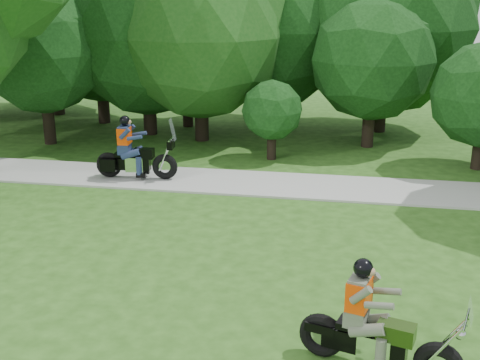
{
  "coord_description": "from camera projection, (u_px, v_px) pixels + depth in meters",
  "views": [
    {
      "loc": [
        0.85,
        -7.87,
        5.24
      ],
      "look_at": [
        -1.35,
        4.4,
        1.27
      ],
      "focal_mm": 45.0,
      "sensor_mm": 36.0,
      "label": 1
    }
  ],
  "objects": [
    {
      "name": "walkway",
      "position": [
        311.0,
        186.0,
        16.61
      ],
      "size": [
        60.0,
        2.2,
        0.06
      ],
      "primitive_type": "cube",
      "color": "#AAAAA5",
      "rests_on": "ground"
    },
    {
      "name": "chopper_motorcycle",
      "position": [
        371.0,
        330.0,
        8.51
      ],
      "size": [
        2.34,
        1.04,
        1.7
      ],
      "rotation": [
        0.0,
        0.0,
        -0.28
      ],
      "color": "black",
      "rests_on": "ground"
    },
    {
      "name": "tree_line",
      "position": [
        292.0,
        35.0,
        21.78
      ],
      "size": [
        40.33,
        11.54,
        7.76
      ],
      "color": "black",
      "rests_on": "ground"
    },
    {
      "name": "ground",
      "position": [
        276.0,
        351.0,
        9.11
      ],
      "size": [
        100.0,
        100.0,
        0.0
      ],
      "primitive_type": "plane",
      "color": "#274E16",
      "rests_on": "ground"
    },
    {
      "name": "touring_motorcycle",
      "position": [
        131.0,
        156.0,
        17.06
      ],
      "size": [
        2.38,
        0.76,
        1.82
      ],
      "rotation": [
        0.0,
        0.0,
        0.06
      ],
      "color": "black",
      "rests_on": "walkway"
    }
  ]
}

